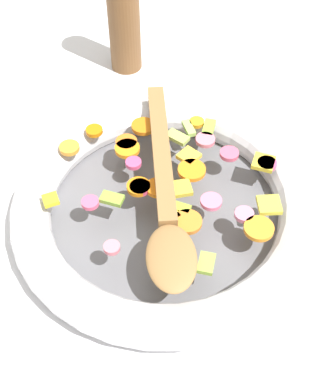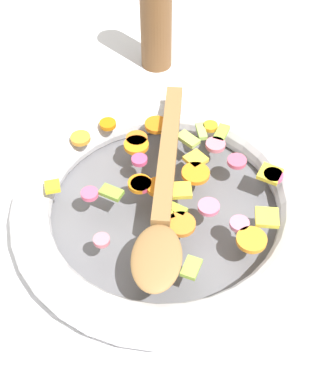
# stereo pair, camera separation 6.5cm
# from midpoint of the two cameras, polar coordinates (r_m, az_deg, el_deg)

# --- Properties ---
(ground_plane) EXTENTS (4.00, 4.00, 0.00)m
(ground_plane) POSITION_cam_midpoint_polar(r_m,az_deg,el_deg) (0.69, -2.70, -2.86)
(ground_plane) COLOR silver
(skillet) EXTENTS (0.39, 0.39, 0.05)m
(skillet) POSITION_cam_midpoint_polar(r_m,az_deg,el_deg) (0.68, -2.77, -1.71)
(skillet) COLOR slate
(skillet) RESTS_ON ground_plane
(chopped_vegetables) EXTENTS (0.31, 0.26, 0.01)m
(chopped_vegetables) POSITION_cam_midpoint_polar(r_m,az_deg,el_deg) (0.67, -1.52, 1.64)
(chopped_vegetables) COLOR orange
(chopped_vegetables) RESTS_ON skillet
(wooden_spoon) EXTENTS (0.21, 0.30, 0.01)m
(wooden_spoon) POSITION_cam_midpoint_polar(r_m,az_deg,el_deg) (0.63, -2.83, -0.80)
(wooden_spoon) COLOR olive
(wooden_spoon) RESTS_ON chopped_vegetables
(pepper_mill) EXTENTS (0.05, 0.05, 0.23)m
(pepper_mill) POSITION_cam_midpoint_polar(r_m,az_deg,el_deg) (0.88, -6.68, 18.68)
(pepper_mill) COLOR brown
(pepper_mill) RESTS_ON ground_plane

